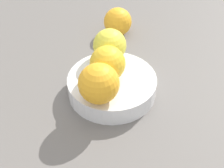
# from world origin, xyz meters

# --- Properties ---
(ground_plane) EXTENTS (1.10, 1.10, 0.02)m
(ground_plane) POSITION_xyz_m (0.00, 0.00, -0.01)
(ground_plane) COLOR #66605B
(fruit_bowl) EXTENTS (0.17, 0.17, 0.04)m
(fruit_bowl) POSITION_xyz_m (0.00, 0.00, 0.02)
(fruit_bowl) COLOR white
(fruit_bowl) RESTS_ON ground_plane
(orange_in_bowl_0) EXTENTS (0.07, 0.07, 0.07)m
(orange_in_bowl_0) POSITION_xyz_m (-0.01, -0.00, 0.07)
(orange_in_bowl_0) COLOR yellow
(orange_in_bowl_0) RESTS_ON fruit_bowl
(orange_in_bowl_1) EXTENTS (0.07, 0.07, 0.07)m
(orange_in_bowl_1) POSITION_xyz_m (-0.03, 0.05, 0.07)
(orange_in_bowl_1) COLOR yellow
(orange_in_bowl_1) RESTS_ON fruit_bowl
(orange_in_bowl_2) EXTENTS (0.07, 0.07, 0.07)m
(orange_in_bowl_2) POSITION_xyz_m (0.00, -0.06, 0.07)
(orange_in_bowl_2) COLOR #F9A823
(orange_in_bowl_2) RESTS_ON fruit_bowl
(orange_loose_0) EXTENTS (0.07, 0.07, 0.07)m
(orange_loose_0) POSITION_xyz_m (-0.07, 0.20, 0.03)
(orange_loose_0) COLOR #F9A823
(orange_loose_0) RESTS_ON ground_plane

